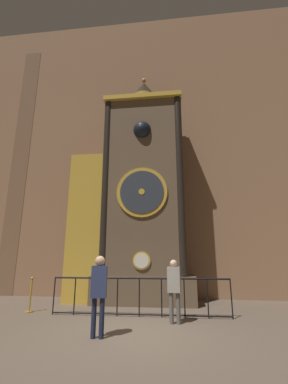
{
  "coord_description": "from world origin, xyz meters",
  "views": [
    {
      "loc": [
        1.14,
        -6.24,
        1.7
      ],
      "look_at": [
        -0.06,
        4.08,
        4.33
      ],
      "focal_mm": 24.0,
      "sensor_mm": 36.0,
      "label": 1
    }
  ],
  "objects_px": {
    "clock_tower": "(134,197)",
    "stanchion_post": "(30,300)",
    "visitor_far": "(174,285)",
    "visitor_near": "(99,287)"
  },
  "relations": [
    {
      "from": "clock_tower",
      "to": "visitor_near",
      "type": "bearing_deg",
      "value": -90.88
    },
    {
      "from": "clock_tower",
      "to": "visitor_far",
      "type": "relative_size",
      "value": 6.07
    },
    {
      "from": "visitor_near",
      "to": "visitor_far",
      "type": "height_order",
      "value": "visitor_near"
    },
    {
      "from": "visitor_near",
      "to": "visitor_far",
      "type": "bearing_deg",
      "value": 30.71
    },
    {
      "from": "visitor_far",
      "to": "stanchion_post",
      "type": "height_order",
      "value": "visitor_far"
    },
    {
      "from": "clock_tower",
      "to": "visitor_near",
      "type": "xyz_separation_m",
      "value": [
        -0.07,
        -4.37,
        -3.08
      ]
    },
    {
      "from": "clock_tower",
      "to": "stanchion_post",
      "type": "distance_m",
      "value": 5.21
    },
    {
      "from": "visitor_far",
      "to": "stanchion_post",
      "type": "relative_size",
      "value": 1.52
    },
    {
      "from": "clock_tower",
      "to": "visitor_far",
      "type": "height_order",
      "value": "clock_tower"
    },
    {
      "from": "clock_tower",
      "to": "visitor_far",
      "type": "bearing_deg",
      "value": -61.35
    }
  ]
}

